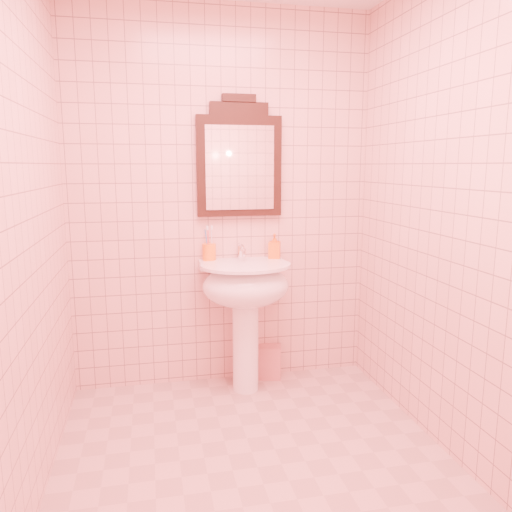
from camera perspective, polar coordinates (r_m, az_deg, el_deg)
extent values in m
plane|color=tan|center=(2.70, 0.15, -23.00)|extent=(2.20, 2.20, 0.00)
cube|color=beige|center=(3.35, -3.86, 6.27)|extent=(2.00, 0.02, 2.50)
cylinder|color=white|center=(3.34, -1.20, -9.54)|extent=(0.17, 0.17, 0.70)
ellipsoid|color=white|center=(3.22, -1.16, -3.44)|extent=(0.56, 0.46, 0.28)
cube|color=white|center=(3.35, -1.71, -0.87)|extent=(0.56, 0.15, 0.05)
cylinder|color=white|center=(3.19, -1.17, -1.08)|extent=(0.58, 0.58, 0.02)
cylinder|color=white|center=(3.34, -1.71, 0.39)|extent=(0.04, 0.04, 0.09)
cylinder|color=white|center=(3.28, -1.54, 0.83)|extent=(0.02, 0.10, 0.02)
cylinder|color=white|center=(3.23, -1.38, 0.34)|extent=(0.02, 0.02, 0.04)
cube|color=white|center=(3.34, -1.75, 1.35)|extent=(0.02, 0.07, 0.01)
cube|color=black|center=(3.34, -1.92, 10.20)|extent=(0.56, 0.05, 0.65)
cube|color=black|center=(3.35, -1.96, 16.48)|extent=(0.38, 0.05, 0.08)
cube|color=black|center=(3.36, -1.97, 17.55)|extent=(0.22, 0.05, 0.05)
cube|color=white|center=(3.31, -1.83, 10.03)|extent=(0.45, 0.01, 0.54)
cylinder|color=orange|center=(3.33, -5.38, 0.46)|extent=(0.09, 0.09, 0.11)
cylinder|color=silver|center=(3.32, -5.05, 1.28)|extent=(0.01, 0.01, 0.21)
cylinder|color=#338CD8|center=(3.33, -5.60, 1.30)|extent=(0.01, 0.01, 0.21)
cylinder|color=#E5334C|center=(3.30, -5.53, 1.21)|extent=(0.01, 0.01, 0.21)
imported|color=orange|center=(3.37, 2.13, 1.13)|extent=(0.10, 0.10, 0.17)
cube|color=#C57674|center=(3.61, 1.30, -11.98)|extent=(0.22, 0.17, 0.23)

